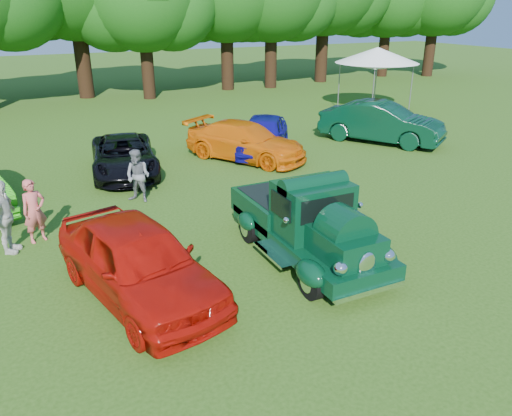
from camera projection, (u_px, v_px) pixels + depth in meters
name	position (u px, v px, depth m)	size (l,w,h in m)	color
ground	(257.00, 269.00, 11.30)	(120.00, 120.00, 0.00)	#274A11
hero_pickup	(306.00, 224.00, 11.60)	(2.28, 4.90, 1.91)	black
red_convertible	(138.00, 261.00, 9.96)	(1.91, 4.76, 1.62)	#A40E07
back_car_black	(124.00, 156.00, 17.56)	(2.15, 4.66, 1.30)	black
back_car_orange	(246.00, 141.00, 19.16)	(1.99, 4.90, 1.42)	#D85E07
back_car_blue	(263.00, 135.00, 20.00)	(1.77, 4.41, 1.50)	#0E0B7B
back_car_green	(381.00, 122.00, 21.58)	(1.82, 5.23, 1.72)	black
spectator_pink	(34.00, 211.00, 12.37)	(0.60, 0.39, 1.64)	#C95653
spectator_grey	(138.00, 176.00, 14.93)	(0.79, 0.61, 1.62)	slate
spectator_white	(4.00, 217.00, 11.75)	(1.07, 0.45, 1.83)	beige
canopy_tent	(377.00, 56.00, 27.52)	(4.93, 4.93, 3.45)	white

